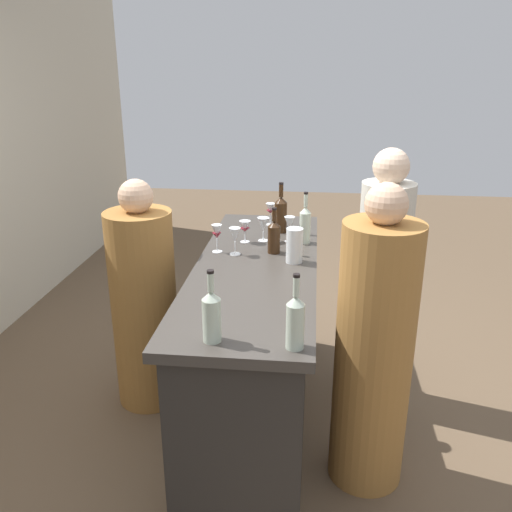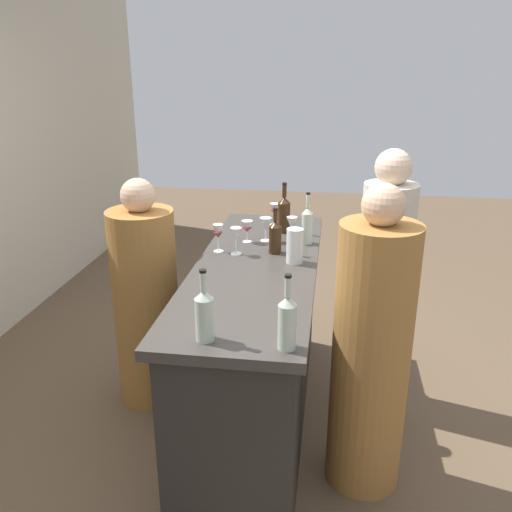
# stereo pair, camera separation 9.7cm
# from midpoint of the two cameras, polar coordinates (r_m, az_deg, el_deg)

# --- Properties ---
(ground_plane) EXTENTS (12.00, 12.00, 0.00)m
(ground_plane) POSITION_cam_midpoint_polar(r_m,az_deg,el_deg) (3.47, 0.84, -16.46)
(ground_plane) COLOR brown
(bar_counter) EXTENTS (2.00, 0.67, 1.00)m
(bar_counter) POSITION_cam_midpoint_polar(r_m,az_deg,el_deg) (3.19, 0.88, -9.20)
(bar_counter) COLOR #2A2723
(bar_counter) RESTS_ON ground
(wine_bottle_leftmost_clear_pale) EXTENTS (0.07, 0.07, 0.31)m
(wine_bottle_leftmost_clear_pale) POSITION_cam_midpoint_polar(r_m,az_deg,el_deg) (2.10, 4.66, -6.91)
(wine_bottle_leftmost_clear_pale) COLOR #B7C6B2
(wine_bottle_leftmost_clear_pale) RESTS_ON bar_counter
(wine_bottle_second_left_clear_pale) EXTENTS (0.08, 0.08, 0.31)m
(wine_bottle_second_left_clear_pale) POSITION_cam_midpoint_polar(r_m,az_deg,el_deg) (2.16, -4.22, -6.16)
(wine_bottle_second_left_clear_pale) COLOR #B7C6B2
(wine_bottle_second_left_clear_pale) RESTS_ON bar_counter
(wine_bottle_center_amber_brown) EXTENTS (0.07, 0.07, 0.27)m
(wine_bottle_center_amber_brown) POSITION_cam_midpoint_polar(r_m,az_deg,el_deg) (3.13, 2.94, 2.11)
(wine_bottle_center_amber_brown) COLOR #331E0F
(wine_bottle_center_amber_brown) RESTS_ON bar_counter
(wine_bottle_second_right_clear_pale) EXTENTS (0.07, 0.07, 0.32)m
(wine_bottle_second_right_clear_pale) POSITION_cam_midpoint_polar(r_m,az_deg,el_deg) (3.31, 6.30, 3.35)
(wine_bottle_second_right_clear_pale) COLOR #B7C6B2
(wine_bottle_second_right_clear_pale) RESTS_ON bar_counter
(wine_bottle_rightmost_amber_brown) EXTENTS (0.08, 0.08, 0.33)m
(wine_bottle_rightmost_amber_brown) POSITION_cam_midpoint_polar(r_m,az_deg,el_deg) (3.52, 3.78, 4.51)
(wine_bottle_rightmost_amber_brown) COLOR #331E0F
(wine_bottle_rightmost_amber_brown) RESTS_ON bar_counter
(wine_glass_near_left) EXTENTS (0.07, 0.07, 0.16)m
(wine_glass_near_left) POSITION_cam_midpoint_polar(r_m,az_deg,el_deg) (3.32, 4.66, 3.36)
(wine_glass_near_left) COLOR white
(wine_glass_near_left) RESTS_ON bar_counter
(wine_glass_near_center) EXTENTS (0.07, 0.07, 0.15)m
(wine_glass_near_center) POSITION_cam_midpoint_polar(r_m,az_deg,el_deg) (3.67, 2.72, 4.91)
(wine_glass_near_center) COLOR white
(wine_glass_near_center) RESTS_ON bar_counter
(wine_glass_near_right) EXTENTS (0.08, 0.08, 0.15)m
(wine_glass_near_right) POSITION_cam_midpoint_polar(r_m,az_deg,el_deg) (3.34, 1.84, 3.29)
(wine_glass_near_right) COLOR white
(wine_glass_near_right) RESTS_ON bar_counter
(wine_glass_far_left) EXTENTS (0.07, 0.07, 0.14)m
(wine_glass_far_left) POSITION_cam_midpoint_polar(r_m,az_deg,el_deg) (3.32, -0.11, 3.05)
(wine_glass_far_left) COLOR white
(wine_glass_far_left) RESTS_ON bar_counter
(wine_glass_far_center) EXTENTS (0.07, 0.07, 0.16)m
(wine_glass_far_center) POSITION_cam_midpoint_polar(r_m,az_deg,el_deg) (3.10, -1.26, 2.18)
(wine_glass_far_center) COLOR white
(wine_glass_far_center) RESTS_ON bar_counter
(wine_glass_far_right) EXTENTS (0.06, 0.06, 0.17)m
(wine_glass_far_right) POSITION_cam_midpoint_polar(r_m,az_deg,el_deg) (3.15, -3.16, 2.47)
(wine_glass_far_right) COLOR white
(wine_glass_far_right) RESTS_ON bar_counter
(water_pitcher) EXTENTS (0.09, 0.09, 0.20)m
(water_pitcher) POSITION_cam_midpoint_polar(r_m,az_deg,el_deg) (2.99, 5.06, 1.07)
(water_pitcher) COLOR silver
(water_pitcher) RESTS_ON bar_counter
(person_left_guest) EXTENTS (0.40, 0.40, 1.61)m
(person_left_guest) POSITION_cam_midpoint_polar(r_m,az_deg,el_deg) (3.33, 14.09, -3.69)
(person_left_guest) COLOR beige
(person_left_guest) RESTS_ON ground
(person_center_guest) EXTENTS (0.48, 0.48, 1.57)m
(person_center_guest) POSITION_cam_midpoint_polar(r_m,az_deg,el_deg) (2.71, 13.12, -10.28)
(person_center_guest) COLOR #9E6B33
(person_center_guest) RESTS_ON ground
(person_server_behind) EXTENTS (0.40, 0.40, 1.44)m
(person_server_behind) POSITION_cam_midpoint_polar(r_m,az_deg,el_deg) (3.38, -10.77, -5.02)
(person_server_behind) COLOR #9E6B33
(person_server_behind) RESTS_ON ground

